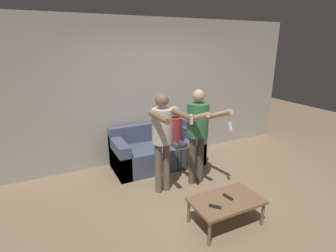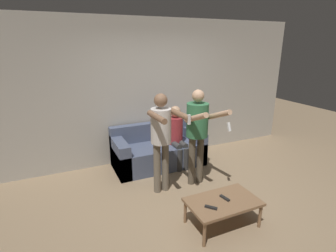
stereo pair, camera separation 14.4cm
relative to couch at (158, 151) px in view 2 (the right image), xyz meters
The scene contains 9 objects.
ground_plane 1.53m from the couch, 86.54° to the right, with size 14.00×14.00×0.00m, color #937A5B.
wall_back 1.16m from the couch, 78.11° to the left, with size 6.40×0.06×2.70m.
couch is the anchor object (origin of this frame).
person_standing_left 1.19m from the couch, 108.55° to the right, with size 0.42×0.70×1.56m.
person_standing_right 1.20m from the couch, 71.40° to the right, with size 0.46×0.76×1.57m.
person_seated 0.49m from the couch, 26.40° to the right, with size 0.29×0.52×1.14m.
coffee_table 1.98m from the couch, 87.72° to the right, with size 0.90×0.55×0.36m.
remote_near 2.06m from the couch, 94.16° to the right, with size 0.13×0.14×0.02m.
remote_far 1.96m from the couch, 86.48° to the right, with size 0.06×0.15×0.02m.
Camera 2 is at (-1.81, -2.79, 2.24)m, focal length 28.00 mm.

